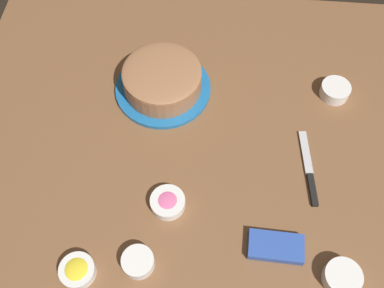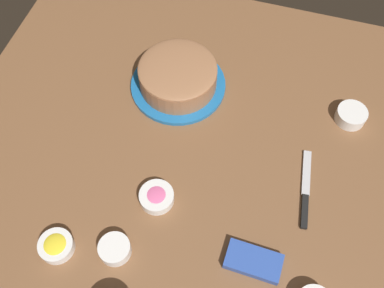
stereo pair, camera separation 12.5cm
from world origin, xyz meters
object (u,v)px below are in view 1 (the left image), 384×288
at_px(sprinkle_bowl_yellow, 78,271).
at_px(candy_box_lower, 277,247).
at_px(spreading_knife, 310,174).
at_px(sprinkle_bowl_pink, 169,202).
at_px(sprinkle_bowl_rainbow, 343,277).
at_px(sprinkle_bowl_green, 336,90).
at_px(sprinkle_bowl_orange, 139,262).
at_px(frosted_cake, 163,81).

height_order(sprinkle_bowl_yellow, candy_box_lower, sprinkle_bowl_yellow).
xyz_separation_m(spreading_knife, candy_box_lower, (-0.10, -0.22, 0.01)).
distance_m(spreading_knife, sprinkle_bowl_pink, 0.41).
bearing_deg(sprinkle_bowl_yellow, sprinkle_bowl_pink, 44.85).
distance_m(sprinkle_bowl_rainbow, candy_box_lower, 0.17).
xyz_separation_m(sprinkle_bowl_yellow, sprinkle_bowl_green, (0.67, 0.61, 0.00)).
bearing_deg(sprinkle_bowl_orange, sprinkle_bowl_rainbow, 0.67).
height_order(spreading_knife, sprinkle_bowl_green, sprinkle_bowl_green).
relative_size(frosted_cake, sprinkle_bowl_green, 3.30).
distance_m(frosted_cake, sprinkle_bowl_green, 0.53).
bearing_deg(sprinkle_bowl_yellow, frosted_cake, 76.41).
distance_m(sprinkle_bowl_yellow, sprinkle_bowl_rainbow, 0.65).
bearing_deg(sprinkle_bowl_orange, sprinkle_bowl_pink, 71.63).
bearing_deg(sprinkle_bowl_rainbow, candy_box_lower, 157.80).
relative_size(sprinkle_bowl_yellow, sprinkle_bowl_pink, 0.94).
distance_m(sprinkle_bowl_rainbow, sprinkle_bowl_pink, 0.48).
xyz_separation_m(sprinkle_bowl_pink, sprinkle_bowl_green, (0.47, 0.41, 0.00)).
bearing_deg(spreading_knife, sprinkle_bowl_yellow, -151.05).
distance_m(spreading_knife, sprinkle_bowl_orange, 0.53).
bearing_deg(sprinkle_bowl_orange, frosted_cake, 90.49).
xyz_separation_m(sprinkle_bowl_yellow, sprinkle_bowl_rainbow, (0.65, 0.04, 0.00)).
distance_m(frosted_cake, spreading_knife, 0.52).
xyz_separation_m(sprinkle_bowl_rainbow, candy_box_lower, (-0.16, 0.07, -0.01)).
distance_m(spreading_knife, sprinkle_bowl_yellow, 0.67).
bearing_deg(frosted_cake, sprinkle_bowl_pink, -81.16).
distance_m(frosted_cake, sprinkle_bowl_rainbow, 0.75).
bearing_deg(candy_box_lower, spreading_knife, 67.98).
bearing_deg(spreading_knife, sprinkle_bowl_pink, -162.11).
distance_m(sprinkle_bowl_yellow, candy_box_lower, 0.50).
bearing_deg(frosted_cake, sprinkle_bowl_green, 3.10).
xyz_separation_m(spreading_knife, sprinkle_bowl_pink, (-0.39, -0.12, 0.01)).
bearing_deg(candy_box_lower, sprinkle_bowl_orange, -166.49).
bearing_deg(sprinkle_bowl_yellow, candy_box_lower, 12.13).
height_order(sprinkle_bowl_pink, candy_box_lower, sprinkle_bowl_pink).
relative_size(frosted_cake, candy_box_lower, 2.12).
xyz_separation_m(sprinkle_bowl_yellow, sprinkle_bowl_pink, (0.20, 0.20, -0.00)).
bearing_deg(candy_box_lower, sprinkle_bowl_pink, 163.62).
distance_m(sprinkle_bowl_pink, candy_box_lower, 0.30).
bearing_deg(spreading_knife, sprinkle_bowl_rainbow, -77.57).
xyz_separation_m(sprinkle_bowl_rainbow, sprinkle_bowl_green, (0.02, 0.57, -0.00)).
relative_size(sprinkle_bowl_green, candy_box_lower, 0.64).
bearing_deg(frosted_cake, spreading_knife, -30.32).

